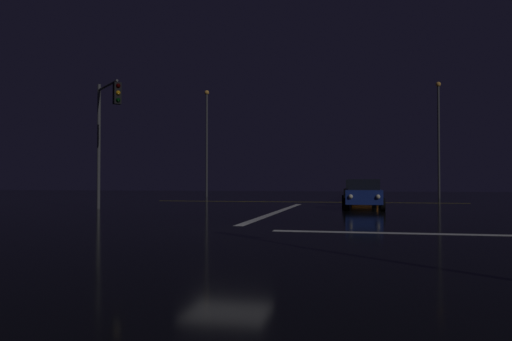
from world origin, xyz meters
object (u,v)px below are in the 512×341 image
Objects in this scene: sedan_orange at (365,190)px; streetlamp_left_far at (207,136)px; sedan_blue at (364,194)px; streetlamp_right_far at (439,132)px; sedan_black at (359,192)px; sedan_gray at (363,189)px; sedan_white at (363,187)px; sedan_red at (365,188)px; traffic_signal_nw at (106,122)px.

streetlamp_left_far is at bearing 152.71° from sedan_orange.
sedan_blue is 0.43× the size of streetlamp_right_far.
sedan_black is 1.00× the size of sedan_gray.
sedan_white is 13.64m from streetlamp_right_far.
streetlamp_left_far is (-14.23, 13.29, 4.96)m from sedan_black.
streetlamp_left_far reaches higher than sedan_gray.
sedan_white is 0.43× the size of streetlamp_left_far.
sedan_red is 30.50m from traffic_signal_nw.
streetlamp_left_far reaches higher than sedan_black.
sedan_black is 1.00× the size of sedan_red.
streetlamp_right_far is at bearing -59.76° from sedan_white.
sedan_blue is at bearing -90.42° from sedan_red.
sedan_gray is at bearing -90.04° from sedan_white.
traffic_signal_nw reaches higher than sedan_white.
streetlamp_right_far reaches higher than traffic_signal_nw.
streetlamp_left_far is (-14.50, 18.50, 4.96)m from sedan_blue.
sedan_red is at bearing 87.98° from sedan_gray.
sedan_blue is 23.70m from sedan_red.
streetlamp_right_far reaches higher than sedan_blue.
sedan_orange is 12.73m from sedan_red.
sedan_white is at bearing 90.07° from sedan_blue.
sedan_blue is at bearing -89.93° from sedan_white.
streetlamp_right_far is (6.29, 7.52, 4.93)m from sedan_orange.
streetlamp_left_far is at bearing -180.00° from streetlamp_right_far.
streetlamp_left_far is at bearing 136.94° from sedan_black.
sedan_blue is 1.00× the size of sedan_black.
sedan_gray is 8.15m from streetlamp_right_far.
sedan_red is (0.22, 6.22, 0.00)m from sedan_gray.
sedan_orange and sedan_gray have the same top height.
streetlamp_right_far reaches higher than sedan_black.
sedan_red is 16.34m from streetlamp_left_far.
sedan_blue is 1.00× the size of sedan_red.
sedan_red is 5.78m from sedan_white.
traffic_signal_nw is at bearing -164.44° from sedan_blue.
streetlamp_left_far is 20.87m from streetlamp_right_far.
sedan_blue is 17.49m from sedan_gray.
traffic_signal_nw is 29.35m from streetlamp_right_far.
sedan_black is 5.78m from sedan_orange.
streetlamp_right_far is at bearing -40.06° from sedan_red.
sedan_white is at bearing 89.43° from sedan_black.
streetlamp_left_far reaches higher than sedan_red.
sedan_orange is 10.97m from streetlamp_right_far.
streetlamp_left_far reaches higher than sedan_orange.
streetlamp_right_far is (6.19, -5.21, 4.93)m from sedan_red.
sedan_blue and sedan_gray have the same top height.
sedan_orange is 1.00× the size of sedan_red.
sedan_white is (0.01, 11.99, 0.00)m from sedan_gray.
sedan_black is at bearing -116.55° from streetlamp_right_far.
sedan_orange is 0.43× the size of streetlamp_right_far.
sedan_black is 0.43× the size of streetlamp_left_far.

